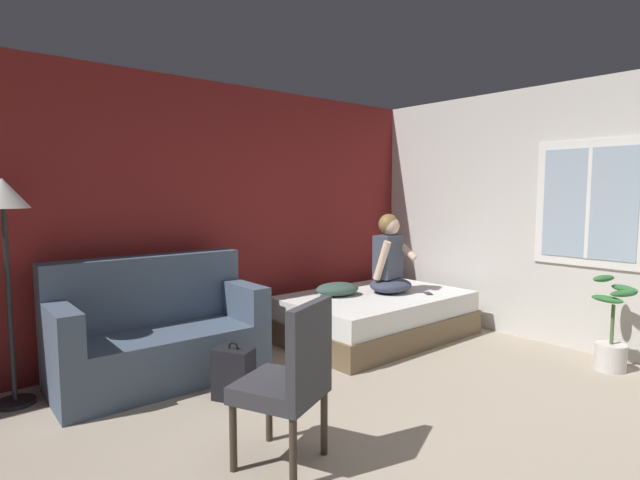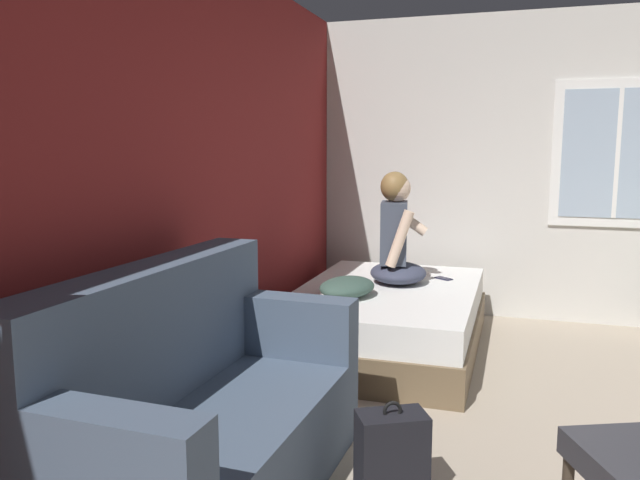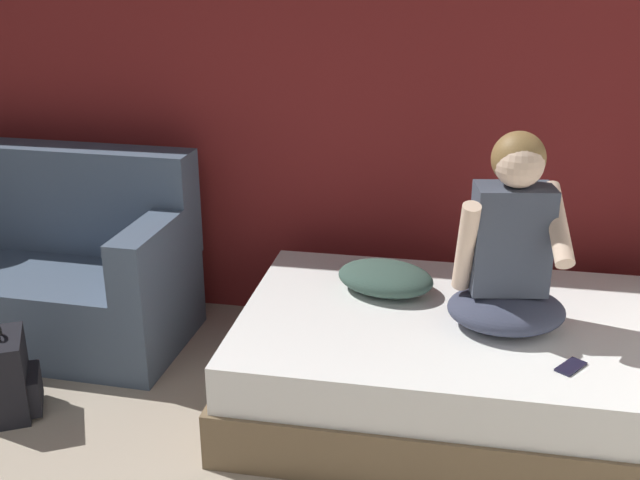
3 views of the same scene
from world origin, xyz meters
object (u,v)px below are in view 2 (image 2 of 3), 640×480
at_px(throw_pillow, 347,287).
at_px(cell_phone, 444,278).
at_px(couch, 197,417).
at_px(bed, 387,319).
at_px(person_seated, 396,238).
at_px(backpack, 391,457).

xyz_separation_m(throw_pillow, cell_phone, (0.81, -0.59, -0.07)).
bearing_deg(couch, cell_phone, -14.69).
xyz_separation_m(couch, cell_phone, (2.77, -0.73, 0.09)).
height_order(bed, cell_phone, cell_phone).
distance_m(person_seated, backpack, 2.37).
bearing_deg(throw_pillow, cell_phone, -35.98).
relative_size(backpack, throw_pillow, 0.95).
bearing_deg(cell_phone, couch, -158.69).
distance_m(couch, backpack, 0.87).
bearing_deg(throw_pillow, couch, 176.03).
height_order(bed, backpack, bed).
xyz_separation_m(person_seated, throw_pillow, (-0.56, 0.25, -0.29)).
xyz_separation_m(bed, cell_phone, (0.45, -0.37, 0.25)).
distance_m(bed, cell_phone, 0.63).
xyz_separation_m(bed, throw_pillow, (-0.37, 0.22, 0.31)).
relative_size(bed, backpack, 4.50).
bearing_deg(throw_pillow, bed, -31.29).
relative_size(couch, throw_pillow, 3.59).
bearing_deg(cell_phone, backpack, -142.45).
bearing_deg(cell_phone, person_seated, 162.16).
height_order(throw_pillow, cell_phone, throw_pillow).
bearing_deg(couch, backpack, -70.70).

